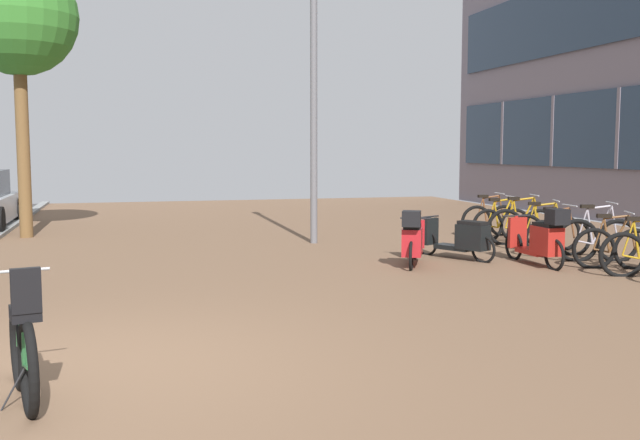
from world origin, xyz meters
name	(u,v)px	position (x,y,z in m)	size (l,w,h in m)	color
ground	(261,359)	(1.43, 0.00, -0.02)	(21.00, 40.00, 0.13)	#363334
bicycle_foreground	(19,351)	(-0.53, -0.70, 0.39)	(0.57, 1.37, 1.09)	black
bicycle_rack_02	(614,248)	(7.68, 3.29, 0.33)	(1.24, 0.57, 0.93)	black
bicycle_rack_03	(597,240)	(7.90, 4.02, 0.36)	(1.39, 0.53, 1.03)	black
bicycle_rack_04	(558,237)	(7.63, 4.75, 0.33)	(1.30, 0.48, 0.93)	black
bicycle_rack_05	(544,232)	(7.81, 5.48, 0.34)	(1.31, 0.57, 0.97)	black
bicycle_rack_06	(522,227)	(7.80, 6.21, 0.36)	(1.42, 0.47, 1.02)	black
bicycle_rack_07	(501,224)	(7.75, 6.94, 0.33)	(1.30, 0.48, 0.95)	black
bicycle_rack_08	(490,220)	(7.88, 7.68, 0.34)	(1.33, 0.48, 0.97)	black
scooter_near	(541,239)	(6.68, 3.80, 0.44)	(0.52, 1.69, 0.98)	black
scooter_mid	(462,238)	(5.78, 4.77, 0.36)	(0.92, 1.50, 0.72)	black
scooter_far	(413,240)	(4.70, 4.35, 0.43)	(0.94, 1.53, 0.95)	black
lamp_post	(314,74)	(3.89, 7.51, 3.35)	(0.20, 0.52, 6.06)	slate
street_tree	(18,19)	(-1.79, 10.04, 4.57)	(2.44, 2.44, 5.84)	brown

